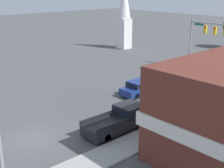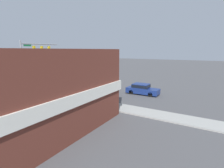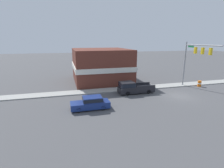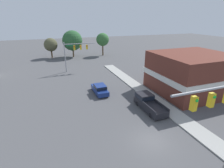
{
  "view_description": "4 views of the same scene",
  "coord_description": "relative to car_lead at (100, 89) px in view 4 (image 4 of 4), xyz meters",
  "views": [
    {
      "loc": [
        20.01,
        -9.85,
        11.27
      ],
      "look_at": [
        0.2,
        8.06,
        2.77
      ],
      "focal_mm": 50.0,
      "sensor_mm": 36.0,
      "label": 1
    },
    {
      "loc": [
        22.22,
        22.79,
        6.42
      ],
      "look_at": [
        1.11,
        10.1,
        1.62
      ],
      "focal_mm": 28.0,
      "sensor_mm": 36.0,
      "label": 2
    },
    {
      "loc": [
        -21.64,
        16.48,
        8.23
      ],
      "look_at": [
        -0.42,
        10.7,
        2.69
      ],
      "focal_mm": 28.0,
      "sensor_mm": 36.0,
      "label": 3
    },
    {
      "loc": [
        -9.07,
        -12.39,
        12.06
      ],
      "look_at": [
        -0.8,
        9.78,
        2.97
      ],
      "focal_mm": 28.0,
      "sensor_mm": 36.0,
      "label": 4
    }
  ],
  "objects": [
    {
      "name": "sidewalk_curb",
      "position": [
        7.23,
        -13.67,
        -0.73
      ],
      "size": [
        2.4,
        60.0,
        0.14
      ],
      "color": "#9E9E99",
      "rests_on": "ground"
    },
    {
      "name": "ground_plane",
      "position": [
        1.53,
        -13.67,
        -0.8
      ],
      "size": [
        200.0,
        200.0,
        0.0
      ],
      "primitive_type": "plane",
      "color": "#4C4C4F"
    },
    {
      "name": "far_signal_assembly",
      "position": [
        -1.41,
        14.52,
        4.24
      ],
      "size": [
        7.1,
        0.49,
        6.87
      ],
      "color": "gray",
      "rests_on": "ground"
    },
    {
      "name": "pickup_truck_parked",
      "position": [
        4.79,
        -7.39,
        0.12
      ],
      "size": [
        2.08,
        5.68,
        1.88
      ],
      "color": "black",
      "rests_on": "ground"
    },
    {
      "name": "backdrop_tree_left_mid",
      "position": [
        0.38,
        30.94,
        4.33
      ],
      "size": [
        6.24,
        6.24,
        8.26
      ],
      "color": "#4C3823",
      "rests_on": "ground"
    },
    {
      "name": "backdrop_tree_left_far",
      "position": [
        -6.2,
        31.84,
        3.24
      ],
      "size": [
        4.07,
        4.07,
        6.1
      ],
      "color": "#4C3823",
      "rests_on": "ground"
    },
    {
      "name": "corner_brick_building",
      "position": [
        14.89,
        -4.36,
        2.42
      ],
      "size": [
        12.21,
        11.06,
        6.51
      ],
      "color": "brown",
      "rests_on": "ground"
    },
    {
      "name": "car_lead",
      "position": [
        0.0,
        0.0,
        0.0
      ],
      "size": [
        1.85,
        4.72,
        1.55
      ],
      "color": "black",
      "rests_on": "ground"
    },
    {
      "name": "near_signal_assembly",
      "position": [
        4.37,
        -18.15,
        5.07
      ],
      "size": [
        7.58,
        0.49,
        7.96
      ],
      "color": "gray",
      "rests_on": "ground"
    },
    {
      "name": "backdrop_tree_center",
      "position": [
        9.97,
        29.66,
        4.38
      ],
      "size": [
        4.15,
        4.15,
        7.29
      ],
      "color": "#4C3823",
      "rests_on": "ground"
    }
  ]
}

